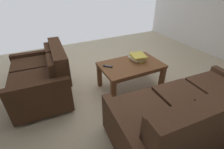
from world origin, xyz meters
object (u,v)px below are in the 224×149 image
Objects in this scene: loveseat_near at (43,78)px; coffee_table at (131,68)px; book_stack at (138,57)px; tv_remote at (108,66)px; sofa_main at (192,114)px.

coffee_table is at bearing 164.01° from loveseat_near.
loveseat_near reaches higher than book_stack.
loveseat_near is 3.73× the size of book_stack.
loveseat_near reaches higher than tv_remote.
loveseat_near is at bearing -17.27° from tv_remote.
book_stack is 2.23× the size of tv_remote.
tv_remote is (-0.99, 0.31, 0.12)m from loveseat_near.
sofa_main is 5.97× the size of book_stack.
loveseat_near is at bearing -47.15° from sofa_main.
tv_remote reaches higher than coffee_table.
sofa_main reaches higher than coffee_table.
coffee_table is at bearing 22.18° from book_stack.
sofa_main reaches higher than book_stack.
tv_remote is at bearing -69.20° from sofa_main.
loveseat_near reaches higher than coffee_table.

